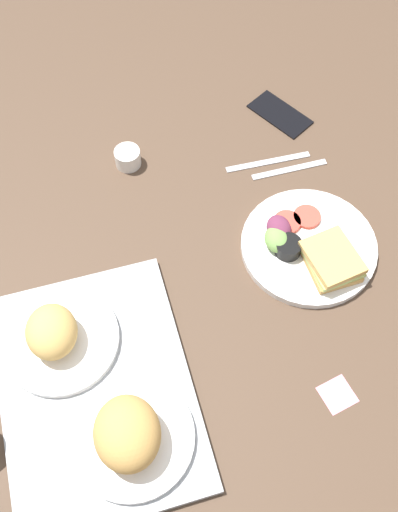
% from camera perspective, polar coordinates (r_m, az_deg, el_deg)
% --- Properties ---
extents(ground_plane, '(1.90, 1.50, 0.03)m').
position_cam_1_polar(ground_plane, '(1.20, 1.60, -1.87)').
color(ground_plane, '#4C3828').
extents(serving_tray, '(0.47, 0.36, 0.02)m').
position_cam_1_polar(serving_tray, '(1.10, -9.66, -12.28)').
color(serving_tray, '#9EA0A3').
rests_on(serving_tray, ground_plane).
extents(bread_plate_near, '(0.21, 0.21, 0.10)m').
position_cam_1_polar(bread_plate_near, '(1.02, -6.61, -16.40)').
color(bread_plate_near, white).
rests_on(bread_plate_near, serving_tray).
extents(bread_plate_far, '(0.21, 0.21, 0.09)m').
position_cam_1_polar(bread_plate_far, '(1.11, -13.33, -7.31)').
color(bread_plate_far, white).
rests_on(bread_plate_far, serving_tray).
extents(plate_with_salad, '(0.27, 0.27, 0.05)m').
position_cam_1_polar(plate_with_salad, '(1.22, 10.27, 0.86)').
color(plate_with_salad, white).
rests_on(plate_with_salad, ground_plane).
extents(espresso_cup, '(0.06, 0.06, 0.04)m').
position_cam_1_polar(espresso_cup, '(1.34, -6.73, 9.19)').
color(espresso_cup, silver).
rests_on(espresso_cup, ground_plane).
extents(fork, '(0.02, 0.17, 0.01)m').
position_cam_1_polar(fork, '(1.34, 8.52, 8.10)').
color(fork, '#B7B7BC').
rests_on(fork, ground_plane).
extents(knife, '(0.02, 0.19, 0.01)m').
position_cam_1_polar(knife, '(1.35, 6.53, 8.82)').
color(knife, '#B7B7BC').
rests_on(knife, ground_plane).
extents(cell_phone, '(0.16, 0.14, 0.01)m').
position_cam_1_polar(cell_phone, '(1.45, 7.64, 13.15)').
color(cell_phone, black).
rests_on(cell_phone, ground_plane).
extents(sticky_note, '(0.07, 0.07, 0.00)m').
position_cam_1_polar(sticky_note, '(1.12, 12.91, -12.60)').
color(sticky_note, pink).
rests_on(sticky_note, ground_plane).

